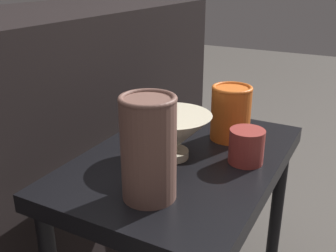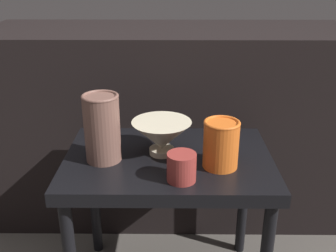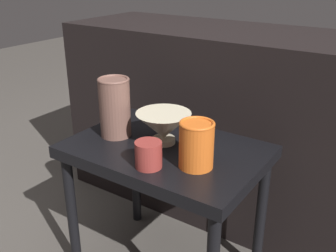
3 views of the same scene
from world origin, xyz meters
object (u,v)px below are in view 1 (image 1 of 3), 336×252
(cup, at_px, (246,146))
(bowl, at_px, (172,134))
(vase_colorful_right, at_px, (231,112))
(vase_textured_left, at_px, (149,147))

(cup, bearing_deg, bowl, 109.68)
(vase_colorful_right, height_order, cup, vase_colorful_right)
(vase_textured_left, distance_m, cup, 0.26)
(bowl, distance_m, vase_colorful_right, 0.19)
(vase_textured_left, xyz_separation_m, vase_colorful_right, (0.34, -0.04, -0.03))
(bowl, distance_m, vase_textured_left, 0.18)
(vase_textured_left, height_order, cup, vase_textured_left)
(vase_colorful_right, relative_size, cup, 1.77)
(vase_textured_left, height_order, vase_colorful_right, vase_textured_left)
(bowl, height_order, cup, bowl)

